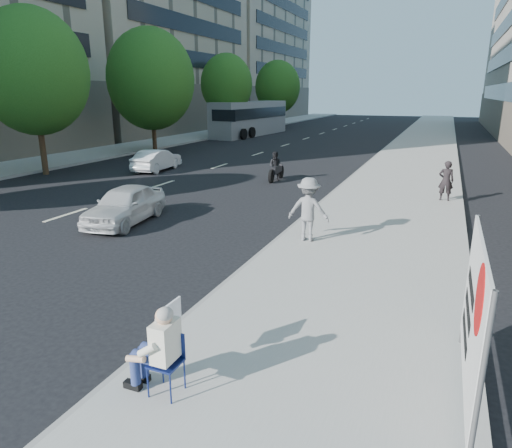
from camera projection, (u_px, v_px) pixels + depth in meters
The scene contains 16 objects.
ground at pixel (201, 258), 11.93m from camera, with size 160.00×160.00×0.00m, color black.
near_sidewalk at pixel (415, 161), 28.23m from camera, with size 5.00×120.00×0.15m, color #9A9890.
far_sidewalk at pixel (137, 146), 35.80m from camera, with size 4.50×120.00×0.15m, color #9A9890.
far_bldg_north at pixel (221, 29), 74.09m from camera, with size 22.00×28.00×28.00m, color tan.
tree_far_b at pixel (33, 72), 22.62m from camera, with size 5.40×5.40×8.24m.
tree_far_c at pixel (151, 79), 31.53m from camera, with size 6.00×6.00×8.47m.
tree_far_d at pixel (227, 84), 42.23m from camera, with size 4.80×4.80×7.65m.
tree_far_e at pixel (278, 87), 54.71m from camera, with size 5.40×5.40×7.89m.
seated_protester at pixel (159, 344), 6.20m from camera, with size 0.83×1.12×1.31m.
jogger at pixel (308, 209), 12.63m from camera, with size 1.15×0.66×1.78m, color slate.
pedestrian_woman at pixel (446, 181), 17.41m from camera, with size 0.56×0.37×1.53m, color black.
protest_banner at pixel (473, 313), 5.92m from camera, with size 0.08×3.06×2.20m.
white_sedan_near at pixel (125, 205), 14.97m from camera, with size 1.46×3.62×1.23m, color silver.
white_sedan_mid at pixel (157, 160), 25.07m from camera, with size 1.24×3.55×1.17m, color white.
motorcycle at pixel (276, 168), 22.17m from camera, with size 0.73×2.05×1.42m.
bus at pixel (250, 119), 45.63m from camera, with size 3.50×12.22×3.30m.
Camera 1 is at (5.60, -9.83, 4.16)m, focal length 32.00 mm.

